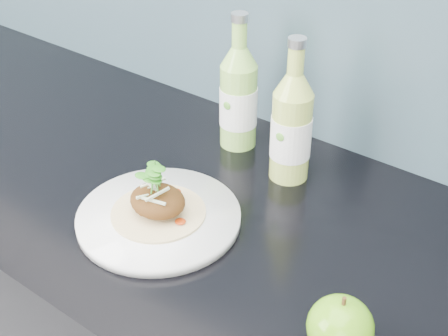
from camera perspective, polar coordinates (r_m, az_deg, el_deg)
The scene contains 5 objects.
dinner_plate at distance 0.96m, azimuth -5.98°, elevation -4.53°, with size 0.27×0.27×0.02m.
pork_taco at distance 0.94m, azimuth -6.11°, elevation -2.81°, with size 0.15×0.15×0.10m.
green_apple at distance 0.77m, azimuth 10.57°, elevation -14.09°, with size 0.09×0.09×0.09m.
cider_bottle_left at distance 1.11m, azimuth 1.34°, elevation 6.47°, with size 0.09×0.09×0.25m.
cider_bottle_right at distance 1.02m, azimuth 6.18°, elevation 3.71°, with size 0.08×0.08×0.25m.
Camera 1 is at (0.43, 1.08, 1.50)m, focal length 50.00 mm.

